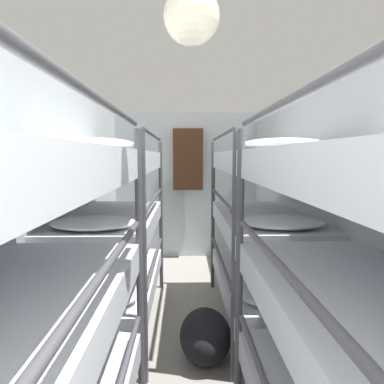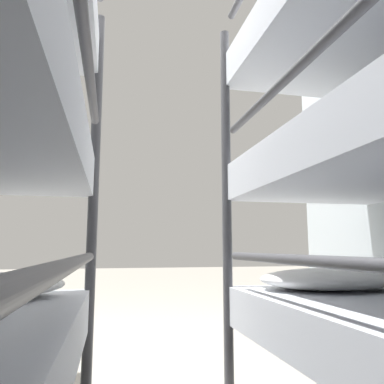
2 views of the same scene
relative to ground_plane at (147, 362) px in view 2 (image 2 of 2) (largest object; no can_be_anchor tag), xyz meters
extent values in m
plane|color=gray|center=(0.00, 0.00, 0.00)|extent=(20.00, 20.00, 0.00)
cylinder|color=#4C4C51|center=(-0.30, 0.57, 0.86)|extent=(0.04, 0.04, 1.71)
ellipsoid|color=white|center=(-0.69, 0.79, 0.51)|extent=(0.61, 0.40, 0.09)
cylinder|color=#4C4C51|center=(-0.30, 1.43, 0.61)|extent=(0.03, 1.49, 0.03)
ellipsoid|color=white|center=(-0.69, 0.79, 1.08)|extent=(0.61, 0.40, 0.09)
cylinder|color=#4C4C51|center=(-0.30, 1.43, 1.17)|extent=(0.03, 1.49, 0.03)
ellipsoid|color=white|center=(-0.69, 0.79, 1.64)|extent=(0.61, 0.40, 0.09)
cylinder|color=#4C4C51|center=(0.30, 0.57, 0.86)|extent=(0.04, 0.04, 1.71)
cylinder|color=#4C4C51|center=(0.30, 1.43, 0.61)|extent=(0.03, 1.49, 0.03)
cylinder|color=#4C4C51|center=(0.30, 1.43, 1.17)|extent=(0.03, 1.49, 0.03)
camera|label=1|loc=(-0.03, 0.26, 1.56)|focal=32.00mm
camera|label=2|loc=(0.22, 2.24, 0.65)|focal=35.00mm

